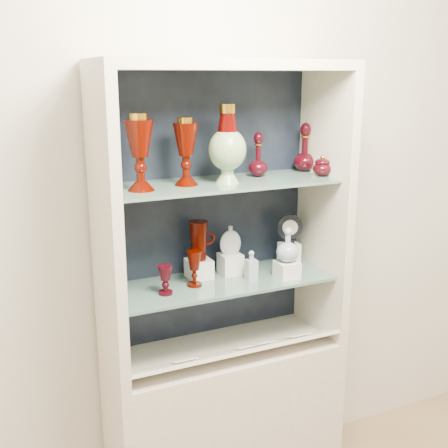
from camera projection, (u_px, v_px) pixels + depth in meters
name	position (u px, v px, depth m)	size (l,w,h in m)	color
wall_back	(203.00, 190.00, 2.44)	(3.50, 0.02, 2.80)	white
cabinet_base	(224.00, 424.00, 2.51)	(1.00, 0.40, 0.75)	beige
cabinet_back_panel	(206.00, 208.00, 2.43)	(0.98, 0.02, 1.15)	black
cabinet_side_left	(106.00, 231.00, 2.07)	(0.04, 0.40, 1.15)	beige
cabinet_side_right	(324.00, 207.00, 2.45)	(0.04, 0.40, 1.15)	beige
cabinet_top_cap	(224.00, 65.00, 2.11)	(1.00, 0.40, 0.04)	beige
shelf_lower	(222.00, 282.00, 2.35)	(0.92, 0.34, 0.01)	slate
shelf_upper	(222.00, 183.00, 2.24)	(0.92, 0.34, 0.01)	slate
label_ledge	(235.00, 352.00, 2.30)	(0.92, 0.18, 0.01)	beige
label_card_0	(298.00, 335.00, 2.42)	(0.10, 0.07, 0.00)	white
label_card_1	(184.00, 360.00, 2.21)	(0.10, 0.07, 0.00)	white
label_card_2	(247.00, 347.00, 2.32)	(0.10, 0.07, 0.00)	white
label_card_3	(261.00, 343.00, 2.35)	(0.10, 0.07, 0.00)	white
pedestal_lamp_left	(140.00, 152.00, 2.04)	(0.11, 0.11, 0.28)	#410800
pedestal_lamp_right	(186.00, 152.00, 2.14)	(0.10, 0.10, 0.26)	#410800
enamel_urn	(227.00, 144.00, 2.18)	(0.15, 0.15, 0.31)	#114C2F
ruby_decanter_a	(258.00, 152.00, 2.34)	(0.08, 0.08, 0.21)	#3C050E
ruby_decanter_b	(305.00, 146.00, 2.46)	(0.10, 0.10, 0.23)	#3C050E
lidded_bowl	(322.00, 165.00, 2.36)	(0.08, 0.08, 0.09)	#3C050E
cobalt_goblet	(116.00, 273.00, 2.17)	(0.07, 0.07, 0.18)	#0A0640
ruby_goblet_tall	(194.00, 269.00, 2.27)	(0.06, 0.06, 0.15)	#410800
ruby_goblet_small	(165.00, 280.00, 2.19)	(0.06, 0.06, 0.12)	#3C050E
riser_ruby_pitcher	(199.00, 269.00, 2.38)	(0.10, 0.10, 0.08)	silver
ruby_pitcher	(199.00, 241.00, 2.34)	(0.12, 0.08, 0.17)	#410800
clear_square_bottle	(251.00, 265.00, 2.34)	(0.04, 0.04, 0.13)	#919DAB
riser_flat_flask	(230.00, 264.00, 2.42)	(0.09, 0.09, 0.09)	silver
flat_flask	(230.00, 240.00, 2.39)	(0.09, 0.04, 0.13)	#A4AFB5
riser_clear_round_decanter	(287.00, 270.00, 2.38)	(0.09, 0.09, 0.07)	silver
clear_round_decanter	(288.00, 246.00, 2.35)	(0.09, 0.09, 0.14)	#919DAB
riser_cameo_medallion	(289.00, 254.00, 2.54)	(0.08, 0.08, 0.10)	silver
cameo_medallion	(290.00, 228.00, 2.51)	(0.12, 0.04, 0.14)	black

